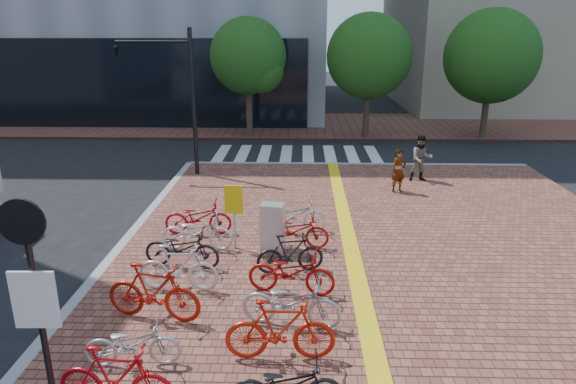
{
  "coord_description": "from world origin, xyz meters",
  "views": [
    {
      "loc": [
        0.71,
        -8.78,
        5.58
      ],
      "look_at": [
        0.35,
        4.48,
        1.3
      ],
      "focal_mm": 32.0,
      "sensor_mm": 36.0,
      "label": 1
    }
  ],
  "objects_px": {
    "bike_8": "(280,330)",
    "bike_12": "(295,230)",
    "bike_4": "(182,248)",
    "notice_sign": "(34,287)",
    "traffic_light_pole": "(158,75)",
    "bike_11": "(290,253)",
    "bike_1": "(132,344)",
    "utility_box": "(273,228)",
    "bike_9": "(291,302)",
    "bike_13": "(292,215)",
    "yellow_sign": "(234,205)",
    "bike_3": "(178,268)",
    "pedestrian_b": "(421,158)",
    "bike_10": "(291,272)",
    "bike_6": "(198,217)",
    "bike_2": "(153,292)",
    "pedestrian_a": "(399,171)",
    "bike_5": "(197,232)",
    "bike_0": "(116,379)"
  },
  "relations": [
    {
      "from": "bike_8",
      "to": "bike_12",
      "type": "distance_m",
      "value": 4.71
    },
    {
      "from": "bike_4",
      "to": "notice_sign",
      "type": "bearing_deg",
      "value": 179.12
    },
    {
      "from": "traffic_light_pole",
      "to": "bike_11",
      "type": "bearing_deg",
      "value": -58.7
    },
    {
      "from": "bike_1",
      "to": "utility_box",
      "type": "height_order",
      "value": "utility_box"
    },
    {
      "from": "bike_9",
      "to": "bike_13",
      "type": "height_order",
      "value": "bike_9"
    },
    {
      "from": "yellow_sign",
      "to": "bike_3",
      "type": "bearing_deg",
      "value": -113.03
    },
    {
      "from": "bike_12",
      "to": "pedestrian_b",
      "type": "xyz_separation_m",
      "value": [
        4.55,
        6.15,
        0.38
      ]
    },
    {
      "from": "bike_10",
      "to": "bike_6",
      "type": "bearing_deg",
      "value": 47.85
    },
    {
      "from": "bike_8",
      "to": "yellow_sign",
      "type": "height_order",
      "value": "yellow_sign"
    },
    {
      "from": "bike_10",
      "to": "utility_box",
      "type": "relative_size",
      "value": 1.49
    },
    {
      "from": "bike_11",
      "to": "notice_sign",
      "type": "relative_size",
      "value": 0.46
    },
    {
      "from": "yellow_sign",
      "to": "bike_10",
      "type": "bearing_deg",
      "value": -56.56
    },
    {
      "from": "bike_2",
      "to": "traffic_light_pole",
      "type": "distance_m",
      "value": 11.14
    },
    {
      "from": "bike_4",
      "to": "pedestrian_a",
      "type": "relative_size",
      "value": 1.22
    },
    {
      "from": "bike_4",
      "to": "yellow_sign",
      "type": "xyz_separation_m",
      "value": [
        1.11,
        1.08,
        0.7
      ]
    },
    {
      "from": "bike_8",
      "to": "bike_12",
      "type": "height_order",
      "value": "bike_8"
    },
    {
      "from": "bike_8",
      "to": "bike_13",
      "type": "relative_size",
      "value": 1.0
    },
    {
      "from": "bike_13",
      "to": "utility_box",
      "type": "height_order",
      "value": "utility_box"
    },
    {
      "from": "bike_1",
      "to": "bike_6",
      "type": "relative_size",
      "value": 0.88
    },
    {
      "from": "bike_5",
      "to": "bike_12",
      "type": "xyz_separation_m",
      "value": [
        2.47,
        0.23,
        -0.02
      ]
    },
    {
      "from": "pedestrian_b",
      "to": "yellow_sign",
      "type": "xyz_separation_m",
      "value": [
        -6.07,
        -6.31,
        0.33
      ]
    },
    {
      "from": "bike_1",
      "to": "bike_2",
      "type": "bearing_deg",
      "value": -3.63
    },
    {
      "from": "bike_8",
      "to": "utility_box",
      "type": "relative_size",
      "value": 1.5
    },
    {
      "from": "bike_2",
      "to": "bike_11",
      "type": "bearing_deg",
      "value": -40.17
    },
    {
      "from": "pedestrian_b",
      "to": "utility_box",
      "type": "height_order",
      "value": "pedestrian_b"
    },
    {
      "from": "bike_8",
      "to": "pedestrian_a",
      "type": "relative_size",
      "value": 1.26
    },
    {
      "from": "yellow_sign",
      "to": "bike_2",
      "type": "bearing_deg",
      "value": -108.84
    },
    {
      "from": "bike_0",
      "to": "pedestrian_a",
      "type": "xyz_separation_m",
      "value": [
        6.0,
        10.78,
        0.21
      ]
    },
    {
      "from": "bike_10",
      "to": "utility_box",
      "type": "distance_m",
      "value": 2.22
    },
    {
      "from": "bike_12",
      "to": "pedestrian_a",
      "type": "height_order",
      "value": "pedestrian_a"
    },
    {
      "from": "bike_2",
      "to": "bike_12",
      "type": "relative_size",
      "value": 1.09
    },
    {
      "from": "bike_13",
      "to": "pedestrian_a",
      "type": "relative_size",
      "value": 1.26
    },
    {
      "from": "pedestrian_b",
      "to": "pedestrian_a",
      "type": "bearing_deg",
      "value": -129.66
    },
    {
      "from": "bike_2",
      "to": "bike_10",
      "type": "height_order",
      "value": "bike_2"
    },
    {
      "from": "bike_2",
      "to": "bike_3",
      "type": "xyz_separation_m",
      "value": [
        0.21,
        1.15,
        -0.05
      ]
    },
    {
      "from": "bike_4",
      "to": "pedestrian_a",
      "type": "distance_m",
      "value": 8.57
    },
    {
      "from": "bike_9",
      "to": "bike_10",
      "type": "height_order",
      "value": "bike_9"
    },
    {
      "from": "notice_sign",
      "to": "traffic_light_pole",
      "type": "relative_size",
      "value": 0.62
    },
    {
      "from": "bike_13",
      "to": "bike_5",
      "type": "bearing_deg",
      "value": 110.96
    },
    {
      "from": "bike_0",
      "to": "bike_8",
      "type": "bearing_deg",
      "value": -55.79
    },
    {
      "from": "bike_0",
      "to": "pedestrian_a",
      "type": "height_order",
      "value": "pedestrian_a"
    },
    {
      "from": "bike_0",
      "to": "bike_10",
      "type": "height_order",
      "value": "bike_0"
    },
    {
      "from": "bike_2",
      "to": "bike_12",
      "type": "distance_m",
      "value": 4.4
    },
    {
      "from": "yellow_sign",
      "to": "notice_sign",
      "type": "height_order",
      "value": "notice_sign"
    },
    {
      "from": "bike_0",
      "to": "bike_6",
      "type": "bearing_deg",
      "value": 6.26
    },
    {
      "from": "bike_11",
      "to": "notice_sign",
      "type": "distance_m",
      "value": 6.04
    },
    {
      "from": "bike_1",
      "to": "bike_9",
      "type": "bearing_deg",
      "value": -69.29
    },
    {
      "from": "bike_11",
      "to": "bike_12",
      "type": "bearing_deg",
      "value": -14.91
    },
    {
      "from": "utility_box",
      "to": "bike_8",
      "type": "bearing_deg",
      "value": -85.19
    },
    {
      "from": "utility_box",
      "to": "yellow_sign",
      "type": "relative_size",
      "value": 0.74
    }
  ]
}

